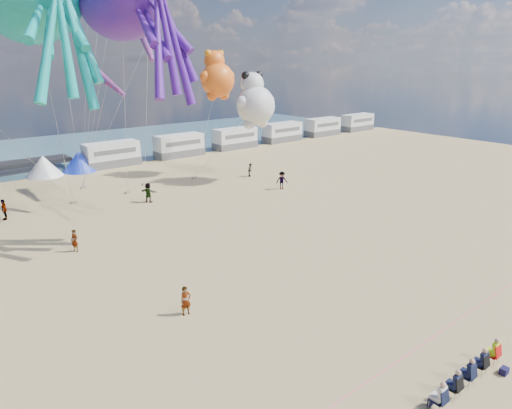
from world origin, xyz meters
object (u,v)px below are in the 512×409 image
windsock_right (108,82)px  cooler_navy (504,371)px  beachgoer_3 (4,210)px  sandbag_d (145,184)px  spectator_row (467,371)px  beachgoer_2 (282,180)px  motorhome_3 (282,132)px  beachgoer_4 (148,193)px  motorhome_4 (323,127)px  sandbag_e (83,188)px  motorhome_2 (235,138)px  kite_panda (256,106)px  tent_blue (79,161)px  kite_octopus_purple (122,0)px  sandbag_b (128,192)px  sandbag_a (73,202)px  beachgoer_5 (75,241)px  sandbag_c (194,178)px  standing_person (186,301)px  motorhome_0 (112,154)px  beachgoer_1 (251,170)px  motorhome_5 (357,122)px  motorhome_1 (179,146)px  windsock_mid (148,47)px  tent_white (44,166)px  kite_teddy_orange (218,80)px

windsock_right → cooler_navy: bearing=-101.4°
beachgoer_3 → windsock_right: size_ratio=0.40×
sandbag_d → spectator_row: bearing=-96.1°
beachgoer_2 → beachgoer_3: (-24.01, 7.61, -0.05)m
motorhome_3 → beachgoer_2: size_ratio=3.57×
beachgoer_4 → windsock_right: bearing=47.5°
motorhome_4 → beachgoer_3: (-52.84, -13.48, -0.62)m
sandbag_e → windsock_right: bearing=-86.4°
motorhome_2 → kite_panda: (-9.51, -16.50, 6.56)m
tent_blue → kite_octopus_purple: kite_octopus_purple is taller
sandbag_b → kite_panda: kite_panda is taller
beachgoer_4 → sandbag_a: bearing=25.0°
motorhome_4 → sandbag_d: 40.46m
beachgoer_5 → kite_octopus_purple: size_ratio=0.13×
sandbag_c → kite_octopus_purple: 21.46m
beachgoer_4 → sandbag_a: beachgoer_4 is taller
tent_blue → standing_person: bearing=-100.9°
beachgoer_2 → sandbag_b: (-12.87, 8.54, -0.81)m
motorhome_0 → cooler_navy: 48.44m
beachgoer_1 → sandbag_e: beachgoer_1 is taller
beachgoer_5 → motorhome_5: bearing=84.0°
motorhome_0 → sandbag_d: size_ratio=13.20×
motorhome_1 → motorhome_4: (28.50, 0.00, 0.00)m
kite_octopus_purple → windsock_right: bearing=79.0°
beachgoer_1 → windsock_right: bearing=145.8°
motorhome_4 → windsock_mid: size_ratio=1.23×
motorhome_4 → sandbag_b: (-41.70, -12.55, -1.39)m
motorhome_4 → sandbag_b: size_ratio=13.20×
beachgoer_4 → sandbag_e: size_ratio=3.70×
beachgoer_3 → sandbag_a: size_ratio=3.50×
motorhome_2 → beachgoer_2: 23.27m
tent_white → sandbag_a: bearing=-94.6°
motorhome_1 → windsock_mid: (-10.66, -13.99, 12.23)m
windsock_mid → sandbag_e: bearing=151.0°
beachgoer_3 → sandbag_a: bearing=116.4°
tent_white → sandbag_c: tent_white is taller
motorhome_0 → beachgoer_4: size_ratio=3.57×
tent_blue → beachgoer_1: tent_blue is taller
sandbag_a → standing_person: bearing=-94.7°
motorhome_2 → windsock_right: (-25.00, -15.94, 9.39)m
motorhome_2 → sandbag_b: bearing=-151.1°
cooler_navy → standing_person: bearing=122.2°
spectator_row → motorhome_3: bearing=55.0°
sandbag_e → motorhome_5: bearing=8.4°
motorhome_3 → beachgoer_1: motorhome_3 is taller
beachgoer_1 → sandbag_b: size_ratio=3.03×
standing_person → kite_panda: size_ratio=0.23×
beachgoer_2 → kite_octopus_purple: size_ratio=0.15×
beachgoer_4 → kite_teddy_orange: 16.05m
spectator_row → standing_person: standing_person is taller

